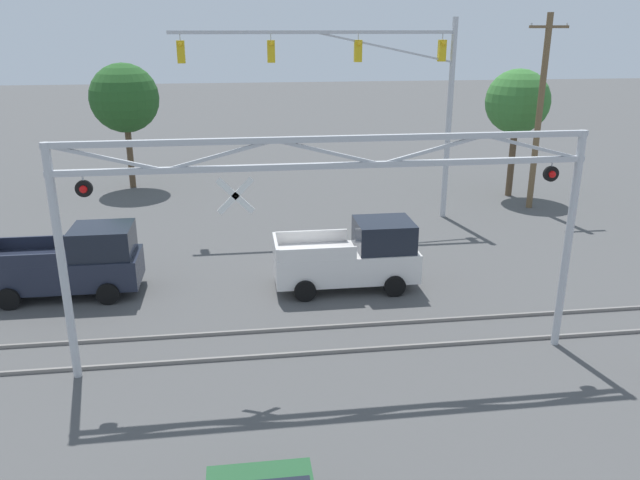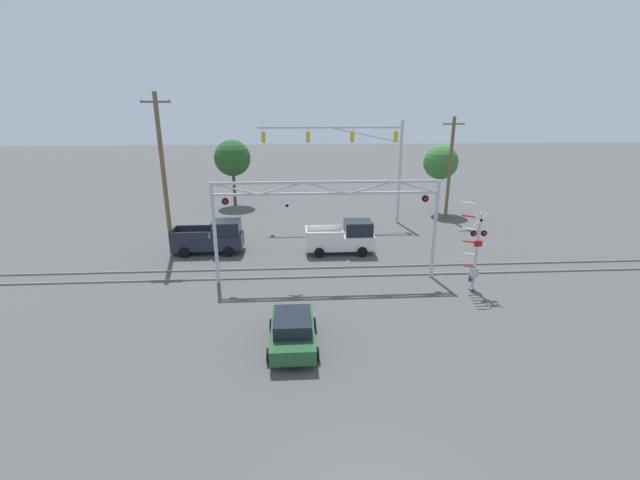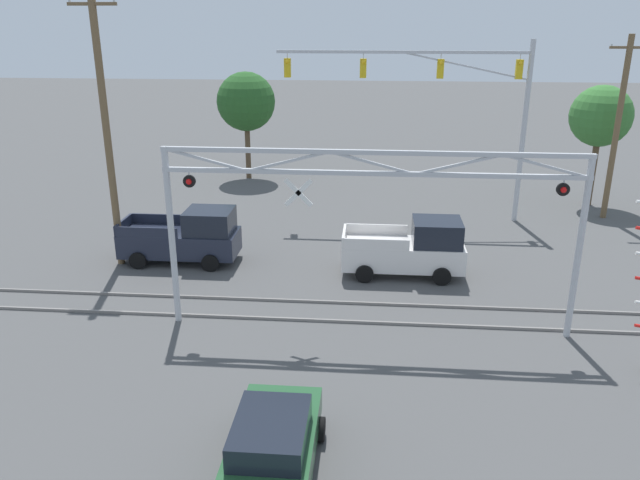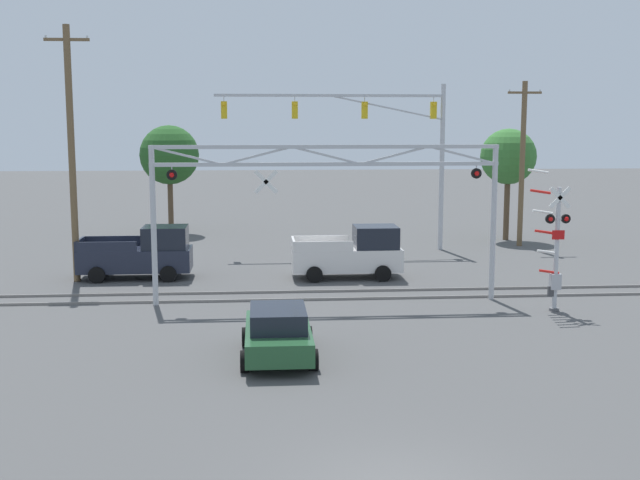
# 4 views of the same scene
# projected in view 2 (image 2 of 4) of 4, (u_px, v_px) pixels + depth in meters

# --- Properties ---
(rail_track_near) EXTENTS (80.00, 0.08, 0.10)m
(rail_track_near) POSITION_uv_depth(u_px,v_px,m) (326.00, 277.00, 25.26)
(rail_track_near) COLOR gray
(rail_track_near) RESTS_ON ground_plane
(rail_track_far) EXTENTS (80.00, 0.08, 0.10)m
(rail_track_far) POSITION_uv_depth(u_px,v_px,m) (324.00, 268.00, 26.63)
(rail_track_far) COLOR gray
(rail_track_far) RESTS_ON ground_plane
(crossing_gantry) EXTENTS (12.67, 0.26, 5.79)m
(crossing_gantry) POSITION_uv_depth(u_px,v_px,m) (326.00, 208.00, 23.69)
(crossing_gantry) COLOR #B7BABF
(crossing_gantry) RESTS_ON ground_plane
(crossing_signal_mast) EXTENTS (1.57, 0.35, 5.03)m
(crossing_signal_mast) POSITION_uv_depth(u_px,v_px,m) (475.00, 254.00, 22.93)
(crossing_signal_mast) COLOR #B7BABF
(crossing_signal_mast) RESTS_ON ground_plane
(traffic_signal_span) EXTENTS (11.78, 0.39, 8.55)m
(traffic_signal_span) POSITION_uv_depth(u_px,v_px,m) (365.00, 152.00, 34.80)
(traffic_signal_span) COLOR #B7BABF
(traffic_signal_span) RESTS_ON ground_plane
(pickup_truck_lead) EXTENTS (4.64, 2.11, 2.23)m
(pickup_truck_lead) POSITION_uv_depth(u_px,v_px,m) (344.00, 238.00, 29.17)
(pickup_truck_lead) COLOR silver
(pickup_truck_lead) RESTS_ON ground_plane
(pickup_truck_following) EXTENTS (4.71, 2.11, 2.23)m
(pickup_truck_following) POSITION_uv_depth(u_px,v_px,m) (212.00, 238.00, 29.20)
(pickup_truck_following) COLOR #1E2333
(pickup_truck_following) RESTS_ON ground_plane
(sedan_waiting) EXTENTS (2.08, 4.07, 1.48)m
(sedan_waiting) POSITION_uv_depth(u_px,v_px,m) (293.00, 330.00, 17.98)
(sedan_waiting) COLOR #23512D
(sedan_waiting) RESTS_ON ground_plane
(utility_pole_left) EXTENTS (1.80, 0.28, 10.50)m
(utility_pole_left) POSITION_uv_depth(u_px,v_px,m) (164.00, 176.00, 27.30)
(utility_pole_left) COLOR brown
(utility_pole_left) RESTS_ON ground_plane
(utility_pole_right) EXTENTS (1.80, 0.28, 8.75)m
(utility_pole_right) POSITION_uv_depth(u_px,v_px,m) (450.00, 168.00, 36.55)
(utility_pole_right) COLOR brown
(utility_pole_right) RESTS_ON ground_plane
(background_tree_beyond_span) EXTENTS (3.51, 3.51, 6.45)m
(background_tree_beyond_span) POSITION_uv_depth(u_px,v_px,m) (232.00, 158.00, 41.62)
(background_tree_beyond_span) COLOR brown
(background_tree_beyond_span) RESTS_ON ground_plane
(background_tree_far_left_verge) EXTENTS (3.11, 3.11, 6.27)m
(background_tree_far_left_verge) POSITION_uv_depth(u_px,v_px,m) (441.00, 162.00, 38.65)
(background_tree_far_left_verge) COLOR brown
(background_tree_far_left_verge) RESTS_ON ground_plane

